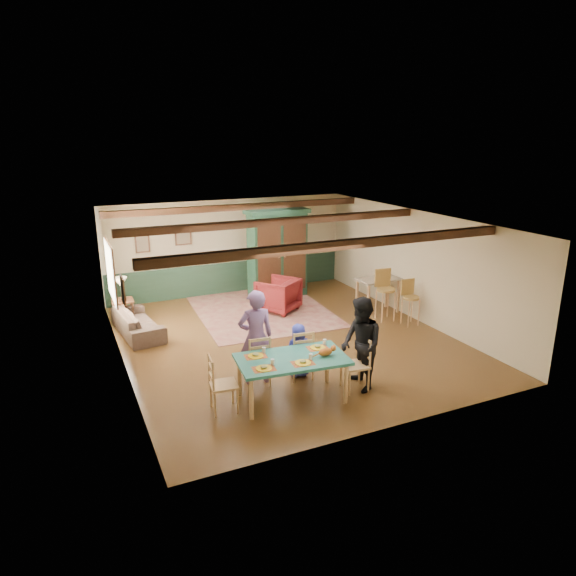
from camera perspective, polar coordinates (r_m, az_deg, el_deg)
name	(u,v)px	position (r m, az deg, el deg)	size (l,w,h in m)	color
floor	(286,339)	(11.63, -0.21, -5.71)	(8.00, 8.00, 0.00)	#4B2E15
wall_back	(229,247)	(14.82, -6.60, 4.56)	(7.00, 0.02, 2.70)	beige
wall_left	(119,302)	(10.32, -18.23, -1.54)	(0.02, 8.00, 2.70)	beige
wall_right	(416,266)	(12.98, 14.03, 2.43)	(0.02, 8.00, 2.70)	beige
ceiling	(286,220)	(10.90, -0.22, 7.54)	(7.00, 8.00, 0.02)	silver
wainscot_back	(230,277)	(15.02, -6.46, 1.18)	(6.95, 0.03, 0.90)	#1B3224
ceiling_beam_front	(341,245)	(8.90, 5.89, 4.81)	(6.95, 0.16, 0.16)	black
ceiling_beam_mid	(278,222)	(11.27, -1.07, 7.38)	(6.95, 0.16, 0.16)	black
ceiling_beam_back	(239,207)	(13.67, -5.46, 8.94)	(6.95, 0.16, 0.16)	black
window_left	(110,272)	(11.90, -19.16, 1.73)	(0.06, 1.60, 1.30)	white
picture_left_wall	(123,291)	(9.64, -17.84, -0.28)	(0.04, 0.42, 0.52)	gray
picture_back_a	(183,235)	(14.37, -11.58, 5.78)	(0.45, 0.04, 0.55)	gray
picture_back_b	(142,244)	(14.20, -15.87, 4.74)	(0.38, 0.04, 0.48)	gray
dining_table	(292,379)	(8.97, 0.45, -10.06)	(1.87, 1.04, 0.78)	#226D62
dining_chair_far_left	(257,359)	(9.47, -3.43, -7.92)	(0.44, 0.46, 0.99)	tan
dining_chair_far_right	(300,353)	(9.69, 1.35, -7.28)	(0.44, 0.46, 0.99)	tan
dining_chair_end_left	(224,384)	(8.66, -7.17, -10.49)	(0.44, 0.46, 0.99)	tan
dining_chair_end_right	(355,364)	(9.35, 7.46, -8.37)	(0.44, 0.46, 0.99)	tan
person_man	(256,337)	(9.38, -3.61, -5.48)	(0.65, 0.43, 1.79)	#72518B
person_woman	(361,344)	(9.24, 8.13, -6.23)	(0.83, 0.65, 1.71)	black
person_child	(299,350)	(9.75, 1.18, -6.94)	(0.51, 0.33, 1.04)	#2832A0
cat	(325,351)	(8.87, 4.19, -7.01)	(0.37, 0.15, 0.19)	orange
place_setting_near_left	(264,366)	(8.40, -2.69, -8.65)	(0.41, 0.31, 0.11)	yellow
place_setting_near_center	(303,360)	(8.59, 1.68, -8.05)	(0.41, 0.31, 0.11)	yellow
place_setting_far_left	(256,354)	(8.86, -3.62, -7.29)	(0.41, 0.31, 0.11)	yellow
place_setting_far_right	(318,345)	(9.19, 3.31, -6.38)	(0.41, 0.31, 0.11)	yellow
area_rug	(262,311)	(13.48, -2.92, -2.51)	(3.28, 3.90, 0.01)	tan
armoire	(277,253)	(14.40, -1.20, 3.86)	(1.75, 0.70, 2.48)	#153525
armchair	(278,295)	(13.34, -1.12, -0.77)	(0.93, 0.96, 0.87)	#490E13
sofa	(138,322)	(12.34, -16.37, -3.65)	(1.97, 0.77, 0.57)	#413128
end_table	(124,312)	(13.07, -17.81, -2.55)	(0.50, 0.50, 0.61)	black
table_lamp	(121,289)	(12.90, -18.03, -0.08)	(0.31, 0.31, 0.56)	beige
counter_table	(378,295)	(13.41, 9.93, -0.82)	(1.10, 0.64, 0.91)	tan
bar_stool_left	(386,295)	(12.85, 10.80, -0.82)	(0.45, 0.49, 1.27)	#B38C45
bar_stool_right	(411,303)	(12.68, 13.49, -1.62)	(0.39, 0.43, 1.10)	#B38C45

